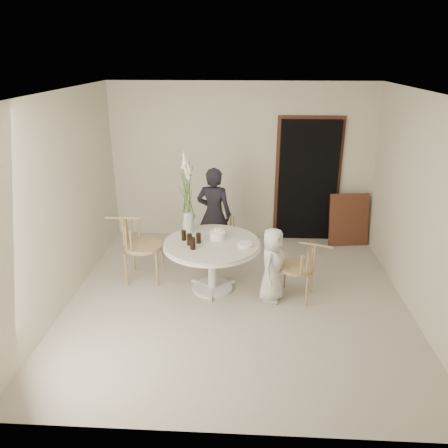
# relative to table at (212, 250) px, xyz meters

# --- Properties ---
(ground) EXTENTS (4.50, 4.50, 0.00)m
(ground) POSITION_rel_table_xyz_m (0.35, -0.25, -0.62)
(ground) COLOR beige
(ground) RESTS_ON ground
(room_shell) EXTENTS (4.50, 4.50, 4.50)m
(room_shell) POSITION_rel_table_xyz_m (0.35, -0.25, 1.00)
(room_shell) COLOR silver
(room_shell) RESTS_ON ground
(doorway) EXTENTS (1.00, 0.10, 2.10)m
(doorway) POSITION_rel_table_xyz_m (1.50, 1.94, 0.43)
(doorway) COLOR black
(doorway) RESTS_ON ground
(door_trim) EXTENTS (1.12, 0.03, 2.22)m
(door_trim) POSITION_rel_table_xyz_m (1.50, 1.98, 0.49)
(door_trim) COLOR #572B1E
(door_trim) RESTS_ON ground
(table) EXTENTS (1.33, 1.33, 0.73)m
(table) POSITION_rel_table_xyz_m (0.00, 0.00, 0.00)
(table) COLOR silver
(table) RESTS_ON ground
(picture_frame) EXTENTS (0.70, 0.29, 0.90)m
(picture_frame) POSITION_rel_table_xyz_m (2.21, 1.70, -0.17)
(picture_frame) COLOR #572B1E
(picture_frame) RESTS_ON ground
(chair_far) EXTENTS (0.44, 0.48, 0.77)m
(chair_far) POSITION_rel_table_xyz_m (0.06, 1.15, -0.12)
(chair_far) COLOR tan
(chair_far) RESTS_ON ground
(chair_right) EXTENTS (0.58, 0.55, 0.83)m
(chair_right) POSITION_rel_table_xyz_m (1.25, -0.16, -0.08)
(chair_right) COLOR tan
(chair_right) RESTS_ON ground
(chair_left) EXTENTS (0.59, 0.56, 0.97)m
(chair_left) POSITION_rel_table_xyz_m (-1.15, 0.27, 0.01)
(chair_left) COLOR tan
(chair_left) RESTS_ON ground
(girl) EXTENTS (0.61, 0.45, 1.51)m
(girl) POSITION_rel_table_xyz_m (-0.05, 1.01, 0.14)
(girl) COLOR black
(girl) RESTS_ON ground
(boy) EXTENTS (0.49, 0.59, 1.03)m
(boy) POSITION_rel_table_xyz_m (0.81, -0.21, -0.10)
(boy) COLOR silver
(boy) RESTS_ON ground
(birthday_cake) EXTENTS (0.22, 0.22, 0.16)m
(birthday_cake) POSITION_rel_table_xyz_m (0.07, 0.11, 0.17)
(birthday_cake) COLOR white
(birthday_cake) RESTS_ON table
(cola_tumbler_a) EXTENTS (0.08, 0.08, 0.15)m
(cola_tumbler_a) POSITION_rel_table_xyz_m (-0.29, -0.10, 0.19)
(cola_tumbler_a) COLOR black
(cola_tumbler_a) RESTS_ON table
(cola_tumbler_b) EXTENTS (0.08, 0.08, 0.16)m
(cola_tumbler_b) POSITION_rel_table_xyz_m (-0.23, -0.24, 0.19)
(cola_tumbler_b) COLOR black
(cola_tumbler_b) RESTS_ON table
(cola_tumbler_c) EXTENTS (0.08, 0.08, 0.14)m
(cola_tumbler_c) POSITION_rel_table_xyz_m (-0.39, 0.04, 0.18)
(cola_tumbler_c) COLOR black
(cola_tumbler_c) RESTS_ON table
(cola_tumbler_d) EXTENTS (0.08, 0.08, 0.14)m
(cola_tumbler_d) POSITION_rel_table_xyz_m (-0.18, -0.04, 0.18)
(cola_tumbler_d) COLOR black
(cola_tumbler_d) RESTS_ON table
(plate_stack) EXTENTS (0.21, 0.21, 0.05)m
(plate_stack) POSITION_rel_table_xyz_m (0.45, -0.11, 0.14)
(plate_stack) COLOR white
(plate_stack) RESTS_ON table
(flower_vase) EXTENTS (0.16, 0.16, 1.18)m
(flower_vase) POSITION_rel_table_xyz_m (-0.37, 0.36, 0.64)
(flower_vase) COLOR #B9C3BF
(flower_vase) RESTS_ON table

